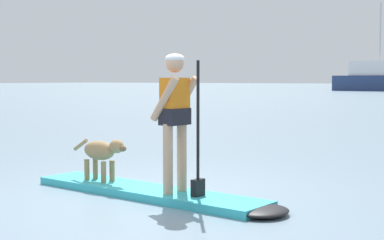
{
  "coord_description": "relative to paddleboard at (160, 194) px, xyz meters",
  "views": [
    {
      "loc": [
        4.63,
        -5.5,
        1.46
      ],
      "look_at": [
        0.0,
        1.0,
        0.9
      ],
      "focal_mm": 53.84,
      "sensor_mm": 36.0,
      "label": 1
    }
  ],
  "objects": [
    {
      "name": "ground_plane",
      "position": [
        -0.23,
        0.01,
        -0.05
      ],
      "size": [
        400.0,
        400.0,
        0.0
      ],
      "primitive_type": "plane",
      "color": "gray"
    },
    {
      "name": "paddleboard",
      "position": [
        0.0,
        0.0,
        0.0
      ],
      "size": [
        3.72,
        0.83,
        0.1
      ],
      "color": "#33B2BF",
      "rests_on": "ground_plane"
    },
    {
      "name": "person_paddler",
      "position": [
        0.26,
        -0.01,
        1.02
      ],
      "size": [
        0.61,
        0.49,
        1.67
      ],
      "color": "tan",
      "rests_on": "paddleboard"
    },
    {
      "name": "dog",
      "position": [
        -1.04,
        0.05,
        0.44
      ],
      "size": [
        1.01,
        0.25,
        0.58
      ],
      "color": "#997A51",
      "rests_on": "paddleboard"
    },
    {
      "name": "moored_boat_outer",
      "position": [
        -19.43,
        68.14,
        1.43
      ],
      "size": [
        10.57,
        3.08,
        11.15
      ],
      "color": "navy",
      "rests_on": "ground_plane"
    }
  ]
}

